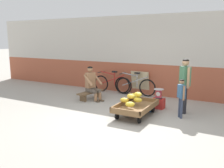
% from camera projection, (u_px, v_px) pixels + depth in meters
% --- Properties ---
extents(ground_plane, '(80.00, 80.00, 0.00)m').
position_uv_depth(ground_plane, '(117.00, 121.00, 6.15)').
color(ground_plane, '#A39E93').
extents(back_wall, '(16.00, 0.30, 2.93)m').
position_uv_depth(back_wall, '(160.00, 56.00, 8.72)').
color(back_wall, '#A35138').
rests_on(back_wall, ground).
extents(banana_cart, '(0.85, 1.45, 0.36)m').
position_uv_depth(banana_cart, '(136.00, 107.00, 6.55)').
color(banana_cart, brown).
rests_on(banana_cart, ground).
extents(banana_pile, '(0.59, 1.25, 0.26)m').
position_uv_depth(banana_pile, '(133.00, 98.00, 6.65)').
color(banana_pile, gold).
rests_on(banana_pile, banana_cart).
extents(low_bench, '(0.43, 1.13, 0.27)m').
position_uv_depth(low_bench, '(91.00, 93.00, 8.38)').
color(low_bench, brown).
rests_on(low_bench, ground).
extents(vendor_seated, '(0.73, 0.60, 1.14)m').
position_uv_depth(vendor_seated, '(92.00, 83.00, 8.25)').
color(vendor_seated, '#9E704C').
rests_on(vendor_seated, ground).
extents(plastic_crate, '(0.36, 0.28, 0.30)m').
position_uv_depth(plastic_crate, '(158.00, 103.00, 7.28)').
color(plastic_crate, red).
rests_on(plastic_crate, ground).
extents(weighing_scale, '(0.30, 0.30, 0.29)m').
position_uv_depth(weighing_scale, '(159.00, 94.00, 7.22)').
color(weighing_scale, '#28282D').
rests_on(weighing_scale, plastic_crate).
extents(bicycle_near_left, '(1.66, 0.48, 0.86)m').
position_uv_depth(bicycle_near_left, '(112.00, 84.00, 9.34)').
color(bicycle_near_left, black).
rests_on(bicycle_near_left, ground).
extents(bicycle_far_left, '(1.66, 0.48, 0.86)m').
position_uv_depth(bicycle_far_left, '(134.00, 86.00, 8.96)').
color(bicycle_far_left, black).
rests_on(bicycle_far_left, ground).
extents(sign_board, '(0.70, 0.23, 0.88)m').
position_uv_depth(sign_board, '(140.00, 83.00, 9.06)').
color(sign_board, '#C6B289').
rests_on(sign_board, ground).
extents(customer_adult, '(0.35, 0.41, 1.53)m').
position_uv_depth(customer_adult, '(185.00, 80.00, 6.67)').
color(customer_adult, '#232328').
rests_on(customer_adult, ground).
extents(customer_child, '(0.24, 0.27, 1.04)m').
position_uv_depth(customer_child, '(181.00, 94.00, 6.30)').
color(customer_child, '#38425B').
rests_on(customer_child, ground).
extents(shopping_bag, '(0.18, 0.12, 0.24)m').
position_uv_depth(shopping_bag, '(150.00, 107.00, 6.96)').
color(shopping_bag, '#3370B7').
rests_on(shopping_bag, ground).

